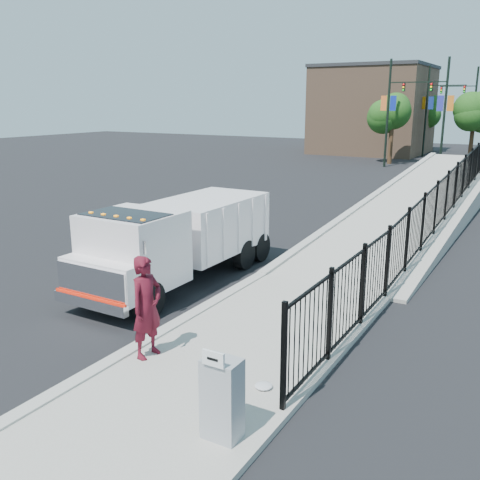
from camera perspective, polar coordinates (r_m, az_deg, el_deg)
The scene contains 18 objects.
ground at distance 12.30m, azimuth -6.48°, elevation -9.18°, with size 120.00×120.00×0.00m, color black.
sidewalk at distance 9.81m, azimuth -4.34°, elevation -15.27°, with size 3.55×12.00×0.12m, color #9E998E.
curb at distance 10.89m, azimuth -12.92°, elevation -12.30°, with size 0.30×12.00×0.16m, color #ADAAA3.
ramp at distance 25.88m, azimuth 19.26°, elevation 2.76°, with size 3.95×24.00×1.70m, color #9E998E.
iron_fence at distance 21.60m, azimuth 21.03°, elevation 2.83°, with size 0.10×28.00×1.80m, color black.
truck at distance 14.76m, azimuth -6.80°, elevation 0.30°, with size 2.32×6.87×2.35m.
worker at distance 10.44m, azimuth -9.92°, elevation -7.05°, with size 0.73×0.48×2.02m, color #530E1B.
utility_cabinet at distance 8.10m, azimuth -1.92°, elevation -16.56°, with size 0.55×0.40×1.25m, color gray.
arrow_sign at distance 7.58m, azimuth -2.87°, elevation -12.54°, with size 0.35×0.04×0.22m, color white.
debris at distance 9.60m, azimuth 2.54°, elevation -15.27°, with size 0.31×0.31×0.08m, color silver.
light_pole_0 at distance 43.05m, azimuth 15.91°, elevation 13.27°, with size 3.77×0.22×8.00m.
light_pole_1 at distance 42.37m, azimuth 20.58°, elevation 12.90°, with size 3.78×0.22×8.00m.
light_pole_2 at distance 52.13m, azimuth 19.61°, elevation 13.13°, with size 3.78×0.22×8.00m.
light_pole_3 at distance 55.18m, azimuth 23.39°, elevation 12.82°, with size 3.78×0.22×8.00m.
tree_0 at distance 45.45m, azimuth 15.97°, elevation 12.80°, with size 2.91×2.91×5.45m.
tree_1 at distance 50.52m, azimuth 23.72°, elevation 12.27°, with size 2.80×2.80×5.40m.
tree_2 at distance 57.51m, azimuth 19.16°, elevation 12.83°, with size 3.06×3.06×5.53m.
building at distance 55.29m, azimuth 14.00°, elevation 13.18°, with size 10.00×10.00×8.00m, color #8C664C.
Camera 1 is at (6.82, -8.97, 4.93)m, focal length 40.00 mm.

